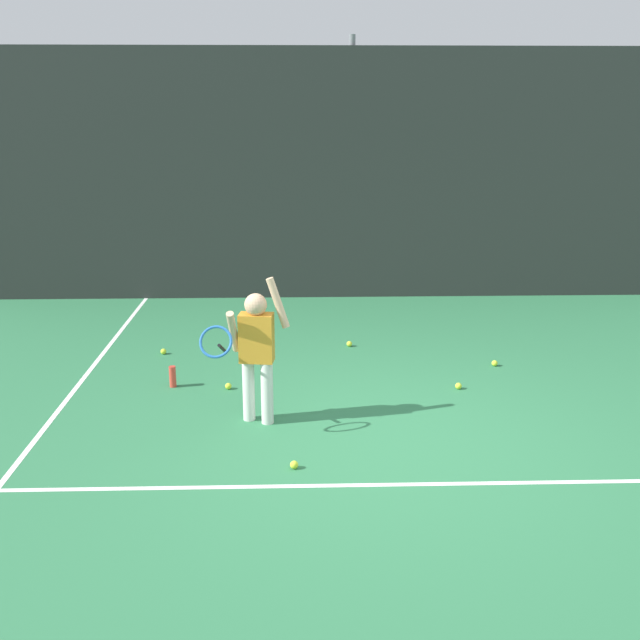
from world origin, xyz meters
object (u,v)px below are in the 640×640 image
object	(u,v)px
tennis_player	(255,346)
water_bottle	(173,377)
tennis_ball_4	(458,386)
tennis_ball_3	(294,465)
tennis_ball_8	(228,386)
tennis_ball_6	(495,363)
tennis_ball_2	(163,351)
tennis_ball_5	(349,344)

from	to	relation	value
tennis_player	water_bottle	world-z (taller)	tennis_player
tennis_ball_4	water_bottle	bearing A→B (deg)	177.00
tennis_player	tennis_ball_3	size ratio (longest dim) A/B	20.46
tennis_player	tennis_ball_4	xyz separation A→B (m)	(2.01, 0.75, -0.69)
tennis_ball_3	tennis_ball_8	size ratio (longest dim) A/B	1.00
tennis_ball_6	tennis_ball_2	bearing A→B (deg)	172.08
tennis_ball_4	tennis_ball_8	world-z (taller)	same
tennis_player	tennis_ball_8	xyz separation A→B (m)	(-0.33, 0.82, -0.69)
tennis_ball_6	tennis_ball_8	xyz separation A→B (m)	(-2.89, -0.61, 0.00)
tennis_ball_4	tennis_ball_3	bearing A→B (deg)	-134.95
tennis_ball_2	tennis_ball_5	bearing A→B (deg)	5.80
tennis_ball_3	tennis_ball_5	size ratio (longest dim) A/B	1.00
tennis_ball_5	tennis_ball_8	bearing A→B (deg)	-134.44
tennis_ball_4	tennis_ball_5	world-z (taller)	same
tennis_ball_2	tennis_ball_6	world-z (taller)	same
tennis_player	tennis_ball_3	xyz separation A→B (m)	(0.34, -0.92, -0.69)
tennis_ball_4	tennis_ball_6	world-z (taller)	same
tennis_ball_4	tennis_ball_8	bearing A→B (deg)	178.41
tennis_player	tennis_ball_6	bearing A→B (deg)	36.37
water_bottle	tennis_ball_4	distance (m)	2.93
tennis_ball_3	tennis_ball_5	xyz separation A→B (m)	(0.65, 3.09, 0.00)
tennis_ball_2	tennis_ball_4	world-z (taller)	same
tennis_ball_2	tennis_ball_6	xyz separation A→B (m)	(3.75, -0.52, 0.00)
tennis_player	tennis_ball_4	distance (m)	2.26
tennis_ball_4	tennis_ball_5	xyz separation A→B (m)	(-1.02, 1.42, 0.00)
tennis_ball_6	tennis_ball_8	distance (m)	2.96
tennis_player	tennis_ball_2	distance (m)	2.39
tennis_ball_5	tennis_ball_6	bearing A→B (deg)	-25.38
water_bottle	tennis_ball_2	world-z (taller)	water_bottle
tennis_ball_4	tennis_ball_8	distance (m)	2.35
tennis_ball_2	tennis_ball_8	bearing A→B (deg)	-52.97
water_bottle	tennis_ball_5	size ratio (longest dim) A/B	3.33
water_bottle	tennis_player	bearing A→B (deg)	-44.96
tennis_ball_2	tennis_ball_4	bearing A→B (deg)	-20.51
tennis_player	tennis_ball_3	bearing A→B (deg)	-62.29
tennis_ball_5	tennis_ball_2	bearing A→B (deg)	-174.20
tennis_player	tennis_ball_2	size ratio (longest dim) A/B	20.46
tennis_ball_3	tennis_ball_5	distance (m)	3.16
tennis_ball_3	tennis_ball_5	bearing A→B (deg)	78.11
tennis_ball_5	tennis_ball_6	world-z (taller)	same
tennis_ball_6	tennis_ball_8	bearing A→B (deg)	-168.07
tennis_ball_5	water_bottle	bearing A→B (deg)	-146.37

